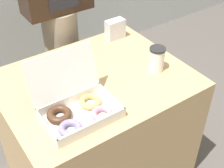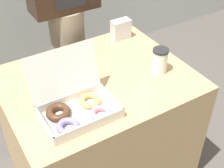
{
  "view_description": "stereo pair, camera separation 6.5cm",
  "coord_description": "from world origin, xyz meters",
  "px_view_note": "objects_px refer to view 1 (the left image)",
  "views": [
    {
      "loc": [
        -0.68,
        -1.14,
        1.76
      ],
      "look_at": [
        -0.03,
        -0.21,
        0.87
      ],
      "focal_mm": 50.0,
      "sensor_mm": 36.0,
      "label": 1
    },
    {
      "loc": [
        -0.62,
        -1.17,
        1.76
      ],
      "look_at": [
        -0.03,
        -0.21,
        0.87
      ],
      "focal_mm": 50.0,
      "sensor_mm": 36.0,
      "label": 2
    }
  ],
  "objects_px": {
    "coffee_cup": "(157,59)",
    "napkin_holder": "(115,29)",
    "person_customer": "(57,5)",
    "donut_box": "(77,108)"
  },
  "relations": [
    {
      "from": "napkin_holder",
      "to": "person_customer",
      "type": "distance_m",
      "value": 0.4
    },
    {
      "from": "person_customer",
      "to": "napkin_holder",
      "type": "bearing_deg",
      "value": -50.94
    },
    {
      "from": "donut_box",
      "to": "person_customer",
      "type": "distance_m",
      "value": 0.85
    },
    {
      "from": "coffee_cup",
      "to": "napkin_holder",
      "type": "bearing_deg",
      "value": 87.5
    },
    {
      "from": "donut_box",
      "to": "person_customer",
      "type": "height_order",
      "value": "person_customer"
    },
    {
      "from": "coffee_cup",
      "to": "person_customer",
      "type": "height_order",
      "value": "person_customer"
    },
    {
      "from": "napkin_holder",
      "to": "person_customer",
      "type": "relative_size",
      "value": 0.07
    },
    {
      "from": "coffee_cup",
      "to": "napkin_holder",
      "type": "distance_m",
      "value": 0.42
    },
    {
      "from": "coffee_cup",
      "to": "person_customer",
      "type": "bearing_deg",
      "value": 107.39
    },
    {
      "from": "coffee_cup",
      "to": "person_customer",
      "type": "relative_size",
      "value": 0.08
    }
  ]
}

